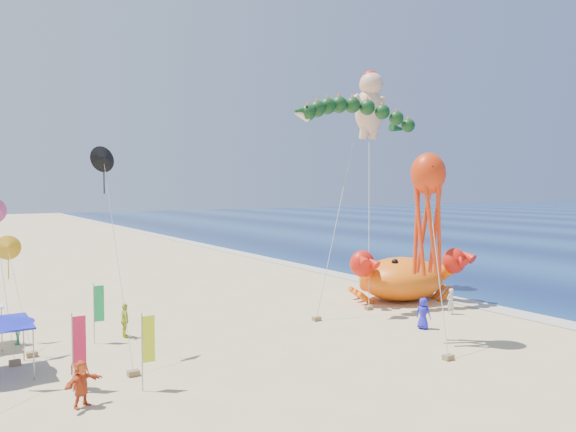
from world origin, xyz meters
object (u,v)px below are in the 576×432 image
at_px(crab_inflatable, 403,277).
at_px(cherub_kite, 370,103).
at_px(octopus_kite, 428,204).
at_px(dragon_kite, 355,117).

distance_m(crab_inflatable, cherub_kite, 14.54).
distance_m(crab_inflatable, octopus_kite, 12.38).
relative_size(dragon_kite, octopus_kite, 1.40).
relative_size(cherub_kite, octopus_kite, 1.76).
bearing_deg(octopus_kite, cherub_kite, 60.18).
bearing_deg(crab_inflatable, octopus_kite, -127.38).
distance_m(dragon_kite, cherub_kite, 8.71).
bearing_deg(cherub_kite, octopus_kite, -119.82).
bearing_deg(crab_inflatable, dragon_kite, -177.82).
bearing_deg(octopus_kite, crab_inflatable, 52.62).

